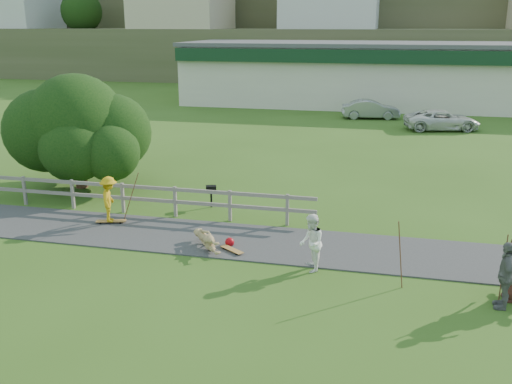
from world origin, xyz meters
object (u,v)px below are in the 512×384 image
spectator_a (311,243)px  car_white (442,120)px  bbq (211,196)px  skater_fallen (207,240)px  skater_rider (110,202)px  tree (78,146)px  spectator_b (505,275)px  car_silver (371,109)px

spectator_a → car_white: (5.07, 23.53, -0.16)m
bbq → skater_fallen: bearing=-92.6°
skater_rider → car_white: 24.57m
car_white → tree: size_ratio=0.73×
spectator_b → skater_rider: bearing=-102.3°
skater_fallen → car_white: bearing=31.6°
car_silver → car_white: (4.65, -3.65, -0.02)m
tree → spectator_b: bearing=-25.2°
car_silver → spectator_b: bearing=179.5°
skater_rider → car_white: bearing=-50.5°
spectator_b → tree: (-15.24, 7.17, 0.90)m
car_silver → tree: size_ratio=0.63×
bbq → spectator_b: bearing=-51.1°
skater_rider → car_silver: bearing=-37.6°
spectator_a → spectator_b: spectator_b is taller
car_white → skater_fallen: bearing=147.4°
spectator_b → bbq: (-9.17, 5.86, -0.43)m
skater_rider → tree: bearing=19.8°
car_white → bbq: bearing=140.7°
skater_rider → skater_fallen: bearing=-130.2°
car_silver → skater_rider: bearing=153.9°
car_white → bbq: size_ratio=5.70×
spectator_a → bbq: 6.51m
car_silver → tree: bearing=143.5°
tree → bbq: tree is taller
skater_fallen → spectator_a: (3.26, -0.83, 0.51)m
bbq → car_silver: bearing=59.3°
spectator_a → bbq: size_ratio=1.97×
car_white → car_silver: bearing=39.3°
skater_fallen → car_white: size_ratio=0.34×
spectator_b → tree: size_ratio=0.26×
bbq → car_white: bearing=44.7°
spectator_a → car_white: spectator_a is taller
spectator_a → bbq: (-4.40, 4.79, -0.40)m
car_silver → bbq: (-4.82, -22.40, -0.26)m
car_silver → car_white: bearing=-137.4°
car_white → skater_rider: bearing=137.7°
skater_rider → skater_fallen: skater_rider is taller
skater_fallen → bbq: bearing=67.8°
car_silver → tree: 23.76m
skater_fallen → spectator_b: size_ratio=0.96×
car_silver → bbq: bearing=158.6°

